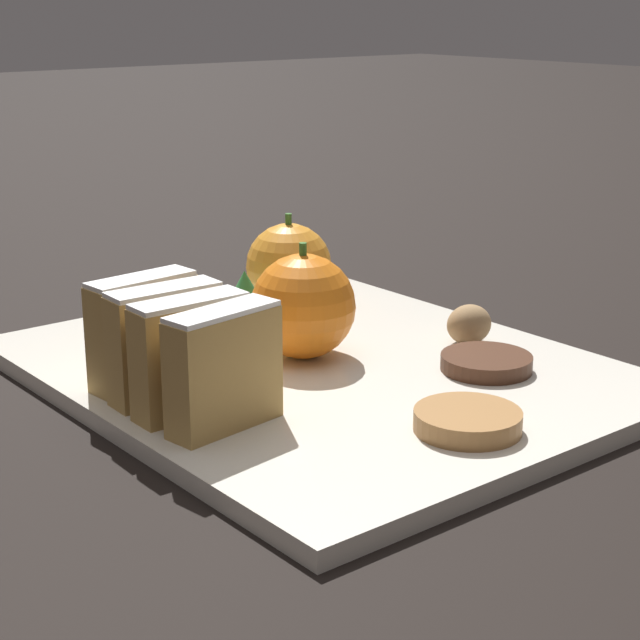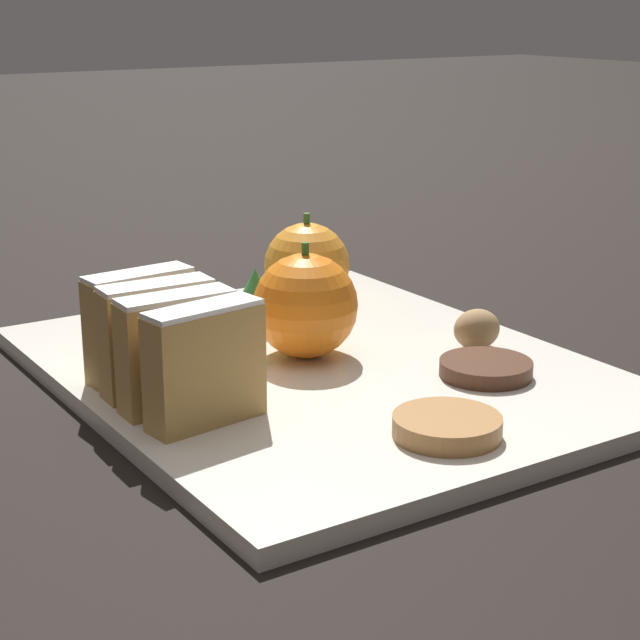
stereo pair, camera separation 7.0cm
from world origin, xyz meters
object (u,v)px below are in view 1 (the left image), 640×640
(orange_near, at_px, (289,266))
(orange_far, at_px, (300,307))
(walnut, at_px, (469,324))
(chocolate_cookie, at_px, (486,363))

(orange_near, height_order, orange_far, orange_far)
(orange_far, relative_size, walnut, 2.31)
(walnut, relative_size, chocolate_cookie, 0.57)
(orange_near, height_order, chocolate_cookie, orange_near)
(walnut, xyz_separation_m, chocolate_cookie, (-0.03, -0.05, -0.01))
(walnut, distance_m, chocolate_cookie, 0.06)
(walnut, bearing_deg, orange_far, 155.38)
(orange_far, height_order, chocolate_cookie, orange_far)
(orange_far, height_order, walnut, orange_far)
(orange_near, relative_size, chocolate_cookie, 1.25)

